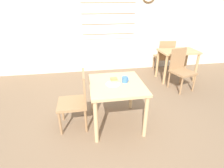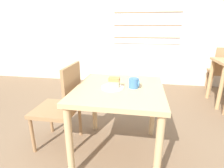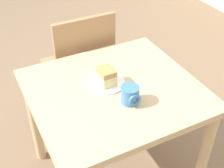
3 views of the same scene
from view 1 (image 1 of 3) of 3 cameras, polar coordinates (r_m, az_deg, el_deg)
name	(u,v)px [view 1 (image 1 of 3)]	position (r m, az deg, el deg)	size (l,w,h in m)	color
ground_plane	(116,147)	(2.61, 1.19, -19.83)	(14.00, 14.00, 0.00)	#7A6047
wall_back	(95,19)	(4.86, -5.58, 20.23)	(10.00, 0.10, 2.80)	beige
dining_table_near	(116,90)	(2.69, 1.44, -1.97)	(0.82, 0.88, 0.73)	tan
dining_table_far	(178,56)	(4.65, 20.67, 8.45)	(0.90, 0.57, 0.76)	tan
chair_near_window	(77,99)	(2.75, -11.40, -4.85)	(0.44, 0.44, 0.91)	#9E754C
chair_far_corner	(181,68)	(4.21, 21.54, 4.80)	(0.54, 0.54, 0.91)	#9E754C
chair_far_opposite	(164,56)	(5.05, 16.75, 8.83)	(0.49, 0.49, 0.91)	#9E754C
plate	(113,84)	(2.61, 0.31, 0.00)	(0.21, 0.21, 0.01)	white
cake_slice	(114,81)	(2.59, 0.63, 1.06)	(0.10, 0.08, 0.09)	#E0C67F
coffee_mug	(125,80)	(2.66, 4.31, 1.47)	(0.10, 0.09, 0.09)	teal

